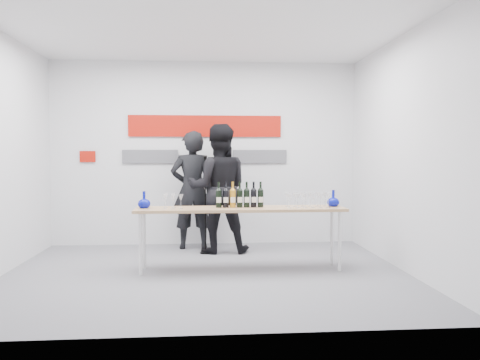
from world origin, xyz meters
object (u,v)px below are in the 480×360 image
object	(u,v)px
presenter_right	(218,188)
mic_stand	(205,224)
presenter_left	(192,190)
tasting_table	(241,212)

from	to	relation	value
presenter_right	mic_stand	bearing A→B (deg)	25.21
presenter_left	tasting_table	bearing A→B (deg)	109.29
presenter_left	mic_stand	bearing A→B (deg)	111.66
tasting_table	presenter_right	size ratio (longest dim) A/B	1.38
tasting_table	presenter_left	distance (m)	1.59
tasting_table	presenter_left	bearing A→B (deg)	114.02
presenter_left	presenter_right	xyz separation A→B (m)	(0.40, -0.32, 0.04)
presenter_left	mic_stand	size ratio (longest dim) A/B	1.26
tasting_table	presenter_left	xyz separation A→B (m)	(-0.65, 1.44, 0.18)
tasting_table	presenter_left	size ratio (longest dim) A/B	1.45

